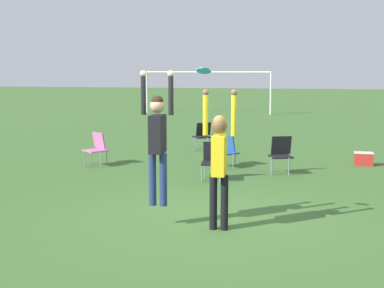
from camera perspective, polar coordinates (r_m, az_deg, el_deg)
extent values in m
plane|color=#3D662D|center=(8.88, 1.23, -8.31)|extent=(120.00, 120.00, 0.00)
cylinder|color=navy|center=(8.52, -4.24, -3.76)|extent=(0.12, 0.12, 0.85)
cylinder|color=navy|center=(8.48, -3.08, -3.81)|extent=(0.12, 0.12, 0.85)
cube|color=black|center=(8.38, -3.71, 1.07)|extent=(0.21, 0.40, 0.60)
sphere|color=tan|center=(8.34, -3.73, 4.10)|extent=(0.23, 0.23, 0.23)
sphere|color=black|center=(8.34, -3.74, 4.54)|extent=(0.20, 0.20, 0.20)
cylinder|color=black|center=(8.39, -5.20, 5.31)|extent=(0.08, 0.08, 0.64)
sphere|color=tan|center=(8.38, -5.23, 7.48)|extent=(0.10, 0.10, 0.10)
cylinder|color=black|center=(8.27, -2.27, 5.29)|extent=(0.08, 0.08, 0.64)
sphere|color=tan|center=(8.27, -2.28, 7.50)|extent=(0.10, 0.10, 0.10)
cylinder|color=black|center=(8.40, 2.29, -6.21)|extent=(0.12, 0.12, 0.87)
cylinder|color=black|center=(8.37, 3.48, -6.26)|extent=(0.12, 0.12, 0.87)
cube|color=yellow|center=(8.23, 2.92, -1.22)|extent=(0.21, 0.39, 0.62)
sphere|color=brown|center=(8.17, 2.94, 1.94)|extent=(0.24, 0.24, 0.24)
sphere|color=olive|center=(8.17, 2.95, 2.39)|extent=(0.20, 0.20, 0.20)
cylinder|color=yellow|center=(8.19, 1.44, 3.22)|extent=(0.08, 0.08, 0.65)
sphere|color=brown|center=(8.17, 1.45, 5.50)|extent=(0.10, 0.10, 0.10)
cylinder|color=yellow|center=(8.13, 4.47, 3.15)|extent=(0.08, 0.08, 0.65)
sphere|color=brown|center=(8.10, 4.50, 5.45)|extent=(0.10, 0.10, 0.10)
cylinder|color=#2D9EDB|center=(8.19, 1.27, 7.83)|extent=(0.23, 0.22, 0.11)
cylinder|color=gray|center=(11.89, 1.04, -3.10)|extent=(0.02, 0.02, 0.41)
cylinder|color=gray|center=(11.82, 3.00, -3.17)|extent=(0.02, 0.02, 0.41)
cylinder|color=gray|center=(12.29, 1.39, -2.73)|extent=(0.02, 0.02, 0.41)
cylinder|color=gray|center=(12.22, 3.30, -2.80)|extent=(0.02, 0.02, 0.41)
cube|color=black|center=(12.02, 2.19, -2.08)|extent=(0.54, 0.54, 0.04)
cube|color=black|center=(12.20, 2.37, -0.78)|extent=(0.50, 0.17, 0.45)
cylinder|color=gray|center=(13.49, 2.57, -1.81)|extent=(0.02, 0.02, 0.39)
cylinder|color=gray|center=(13.42, 4.40, -1.87)|extent=(0.02, 0.02, 0.39)
cylinder|color=gray|center=(13.91, 2.85, -1.51)|extent=(0.02, 0.02, 0.39)
cylinder|color=gray|center=(13.85, 4.63, -1.57)|extent=(0.02, 0.02, 0.39)
cube|color=#235193|center=(13.64, 3.62, -0.96)|extent=(0.72, 0.72, 0.04)
cube|color=#235193|center=(13.84, 3.77, 0.13)|extent=(0.46, 0.41, 0.42)
cylinder|color=gray|center=(13.97, -11.40, -1.56)|extent=(0.02, 0.02, 0.42)
cylinder|color=gray|center=(13.80, -9.72, -1.63)|extent=(0.02, 0.02, 0.42)
cylinder|color=gray|center=(14.37, -10.71, -1.28)|extent=(0.02, 0.02, 0.42)
cylinder|color=gray|center=(14.21, -9.08, -1.34)|extent=(0.02, 0.02, 0.42)
cube|color=#C666A3|center=(14.06, -10.25, -0.69)|extent=(0.73, 0.73, 0.04)
cube|color=#C666A3|center=(14.24, -9.91, 0.38)|extent=(0.47, 0.41, 0.43)
cylinder|color=gray|center=(12.76, 8.44, -2.35)|extent=(0.02, 0.02, 0.44)
cylinder|color=gray|center=(12.75, 10.30, -2.40)|extent=(0.02, 0.02, 0.44)
cylinder|color=gray|center=(13.17, 8.55, -2.03)|extent=(0.02, 0.02, 0.44)
cylinder|color=gray|center=(13.15, 10.35, -2.08)|extent=(0.02, 0.02, 0.44)
cube|color=black|center=(12.92, 9.43, -1.34)|extent=(0.63, 0.63, 0.04)
cube|color=black|center=(13.11, 9.50, -0.13)|extent=(0.50, 0.28, 0.45)
cylinder|color=gray|center=(16.43, 0.25, 0.02)|extent=(0.02, 0.02, 0.42)
cylinder|color=gray|center=(16.35, 1.66, -0.02)|extent=(0.02, 0.02, 0.42)
cylinder|color=gray|center=(16.83, 0.53, 0.21)|extent=(0.02, 0.02, 0.42)
cylinder|color=gray|center=(16.75, 1.91, 0.18)|extent=(0.02, 0.02, 0.42)
cube|color=black|center=(16.57, 1.09, 0.75)|extent=(0.67, 0.67, 0.04)
cube|color=black|center=(16.76, 1.23, 1.60)|extent=(0.45, 0.37, 0.41)
cube|color=red|center=(14.62, 17.83, -1.56)|extent=(0.47, 0.30, 0.32)
cube|color=silver|center=(14.59, 17.86, -0.90)|extent=(0.48, 0.30, 0.02)
cylinder|color=white|center=(30.66, -4.83, 5.50)|extent=(0.10, 0.10, 2.30)
cylinder|color=white|center=(29.44, 8.40, 5.33)|extent=(0.10, 0.10, 2.30)
cylinder|color=white|center=(29.82, 1.66, 7.66)|extent=(7.00, 0.10, 0.10)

